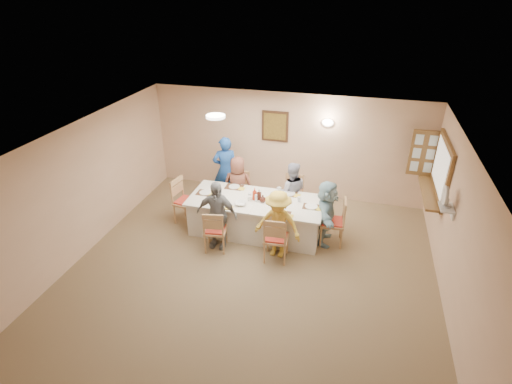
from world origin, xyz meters
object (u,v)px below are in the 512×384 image
(chair_front_right, at_px, (276,237))
(chair_right_end, at_px, (332,221))
(dining_table, at_px, (256,216))
(chair_back_left, at_px, (240,192))
(caregiver, at_px, (225,169))
(chair_back_right, at_px, (292,197))
(diner_front_right, at_px, (278,224))
(condiment_ketchup, at_px, (255,194))
(diner_back_right, at_px, (291,192))
(chair_front_left, at_px, (215,229))
(desk_fan, at_px, (447,199))
(diner_right_end, at_px, (326,213))
(chair_left_end, at_px, (186,201))
(diner_front_left, at_px, (217,215))
(serving_hatch, at_px, (442,169))
(diner_back_left, at_px, (238,185))

(chair_front_right, xyz_separation_m, chair_right_end, (0.95, 0.80, 0.02))
(dining_table, distance_m, chair_back_left, 1.00)
(caregiver, bearing_deg, chair_back_right, 142.95)
(chair_front_right, bearing_deg, chair_right_end, -143.85)
(chair_right_end, bearing_deg, diner_front_right, -59.53)
(condiment_ketchup, bearing_deg, chair_right_end, 0.19)
(chair_right_end, bearing_deg, diner_back_right, -130.72)
(dining_table, xyz_separation_m, condiment_ketchup, (-0.03, -0.01, 0.51))
(chair_front_left, bearing_deg, desk_fan, 172.94)
(dining_table, xyz_separation_m, chair_right_end, (1.55, 0.00, 0.12))
(diner_back_right, bearing_deg, diner_right_end, 130.06)
(chair_front_left, relative_size, chair_left_end, 0.90)
(desk_fan, xyz_separation_m, chair_right_end, (-1.80, 0.56, -1.05))
(chair_back_right, bearing_deg, caregiver, 171.20)
(chair_front_right, relative_size, diner_front_left, 0.68)
(chair_right_end, xyz_separation_m, diner_front_right, (-0.95, -0.68, 0.19))
(chair_left_end, relative_size, caregiver, 0.63)
(chair_back_right, distance_m, diner_back_right, 0.23)
(desk_fan, bearing_deg, condiment_ketchup, 170.74)
(diner_back_right, distance_m, caregiver, 1.72)
(dining_table, bearing_deg, serving_hatch, 12.89)
(chair_back_left, relative_size, diner_back_right, 0.66)
(chair_back_right, xyz_separation_m, chair_front_right, (0.00, -1.60, 0.00))
(diner_front_right, bearing_deg, chair_left_end, 169.56)
(dining_table, height_order, chair_back_right, chair_back_right)
(desk_fan, bearing_deg, chair_back_right, 153.76)
(diner_front_left, height_order, condiment_ketchup, diner_front_left)
(dining_table, height_order, chair_front_left, chair_front_left)
(chair_back_right, height_order, chair_front_right, chair_front_right)
(chair_left_end, bearing_deg, diner_back_right, -63.20)
(dining_table, height_order, diner_front_left, diner_front_left)
(desk_fan, xyz_separation_m, diner_front_left, (-3.95, -0.12, -0.84))
(chair_front_right, distance_m, chair_right_end, 1.24)
(chair_right_end, distance_m, diner_back_right, 1.18)
(chair_left_end, xyz_separation_m, diner_front_right, (2.15, -0.68, 0.18))
(diner_back_left, distance_m, diner_right_end, 2.13)
(serving_hatch, bearing_deg, desk_fan, -94.66)
(desk_fan, bearing_deg, diner_front_right, -177.45)
(chair_front_right, distance_m, caregiver, 2.57)
(chair_left_end, distance_m, diner_back_left, 1.18)
(chair_back_left, distance_m, condiment_ketchup, 1.08)
(serving_hatch, relative_size, dining_table, 0.55)
(desk_fan, distance_m, diner_back_right, 3.14)
(serving_hatch, bearing_deg, chair_front_right, -150.91)
(chair_right_end, height_order, diner_back_right, diner_back_right)
(chair_back_right, height_order, chair_left_end, chair_left_end)
(diner_right_end, bearing_deg, chair_front_right, 133.72)
(condiment_ketchup, bearing_deg, serving_hatch, 12.87)
(diner_back_right, bearing_deg, diner_back_left, -10.28)
(chair_back_right, height_order, chair_front_left, chair_back_right)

